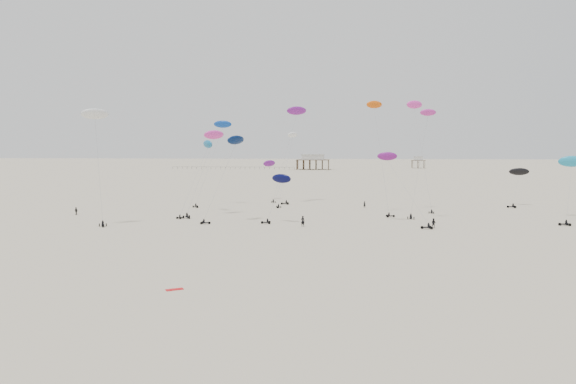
# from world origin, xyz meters

# --- Properties ---
(ground_plane) EXTENTS (900.00, 900.00, 0.00)m
(ground_plane) POSITION_xyz_m (0.00, 200.00, 0.00)
(ground_plane) COLOR #C1B199
(pavilion_main) EXTENTS (21.00, 13.00, 9.80)m
(pavilion_main) POSITION_xyz_m (-10.00, 350.00, 4.22)
(pavilion_main) COLOR brown
(pavilion_main) RESTS_ON ground
(pavilion_small) EXTENTS (9.00, 7.00, 8.00)m
(pavilion_small) POSITION_xyz_m (60.00, 380.00, 3.49)
(pavilion_small) COLOR brown
(pavilion_small) RESTS_ON ground
(pier_fence) EXTENTS (80.20, 0.20, 1.50)m
(pier_fence) POSITION_xyz_m (-62.00, 350.00, 0.77)
(pier_fence) COLOR black
(pier_fence) RESTS_ON ground
(rig_0) EXTENTS (7.77, 11.17, 18.85)m
(rig_0) POSITION_xyz_m (-19.52, 110.02, 13.26)
(rig_0) COLOR black
(rig_0) RESTS_ON ground
(rig_1) EXTENTS (5.87, 3.67, 22.63)m
(rig_1) POSITION_xyz_m (25.10, 108.86, 11.77)
(rig_1) COLOR black
(rig_1) RESTS_ON ground
(rig_2) EXTENTS (9.63, 12.41, 17.04)m
(rig_2) POSITION_xyz_m (20.49, 101.08, 8.52)
(rig_2) COLOR black
(rig_2) RESTS_ON ground
(rig_3) EXTENTS (4.56, 17.05, 21.90)m
(rig_3) POSITION_xyz_m (-4.53, 135.94, 13.07)
(rig_3) COLOR black
(rig_3) RESTS_ON ground
(rig_4) EXTENTS (8.25, 11.11, 22.24)m
(rig_4) POSITION_xyz_m (-22.21, 131.87, 16.75)
(rig_4) COLOR black
(rig_4) RESTS_ON ground
(rig_5) EXTENTS (5.27, 17.30, 20.04)m
(rig_5) POSITION_xyz_m (-21.81, 115.23, 12.66)
(rig_5) COLOR black
(rig_5) RESTS_ON ground
(rig_6) EXTENTS (6.01, 6.48, 22.24)m
(rig_6) POSITION_xyz_m (-36.61, 93.27, 16.99)
(rig_6) COLOR black
(rig_6) RESTS_ON ground
(rig_7) EXTENTS (6.10, 11.34, 25.45)m
(rig_7) POSITION_xyz_m (17.12, 117.16, 17.49)
(rig_7) COLOR black
(rig_7) RESTS_ON ground
(rig_8) EXTENTS (5.93, 4.92, 9.68)m
(rig_8) POSITION_xyz_m (-3.13, 99.97, 6.77)
(rig_8) COLOR black
(rig_8) RESTS_ON ground
(rig_9) EXTENTS (9.15, 16.80, 17.33)m
(rig_9) POSITION_xyz_m (-9.49, 143.78, 7.36)
(rig_9) COLOR black
(rig_9) RESTS_ON ground
(rig_10) EXTENTS (7.22, 9.40, 10.77)m
(rig_10) POSITION_xyz_m (53.00, 137.14, 6.72)
(rig_10) COLOR black
(rig_10) RESTS_ON ground
(rig_11) EXTENTS (8.08, 8.59, 17.45)m
(rig_11) POSITION_xyz_m (-12.88, 100.71, 12.80)
(rig_11) COLOR black
(rig_11) RESTS_ON ground
(rig_12) EXTENTS (9.78, 7.49, 25.80)m
(rig_12) POSITION_xyz_m (-3.61, 141.99, 22.19)
(rig_12) COLOR black
(rig_12) RESTS_ON ground
(rig_13) EXTENTS (6.23, 11.54, 26.01)m
(rig_13) POSITION_xyz_m (26.53, 125.65, 20.53)
(rig_13) COLOR black
(rig_13) RESTS_ON ground
(rig_14) EXTENTS (10.35, 16.61, 18.74)m
(rig_14) POSITION_xyz_m (56.29, 112.84, 9.72)
(rig_14) COLOR black
(rig_14) RESTS_ON ground
(spectator_0) EXTENTS (0.97, 0.79, 2.32)m
(spectator_0) POSITION_xyz_m (2.06, 95.09, 0.00)
(spectator_0) COLOR black
(spectator_0) RESTS_ON ground
(spectator_1) EXTENTS (1.13, 0.79, 2.11)m
(spectator_1) POSITION_xyz_m (26.00, 95.38, 0.00)
(spectator_1) COLOR black
(spectator_1) RESTS_ON ground
(spectator_2) EXTENTS (1.33, 1.13, 1.98)m
(spectator_2) POSITION_xyz_m (-48.28, 107.77, 0.00)
(spectator_2) COLOR black
(spectator_2) RESTS_ON ground
(spectator_3) EXTENTS (0.82, 0.72, 1.88)m
(spectator_3) POSITION_xyz_m (14.67, 128.25, 0.00)
(spectator_3) COLOR black
(spectator_3) RESTS_ON ground
(grounded_kite_b) EXTENTS (1.90, 1.54, 0.07)m
(grounded_kite_b) POSITION_xyz_m (-7.89, 47.73, 0.00)
(grounded_kite_b) COLOR red
(grounded_kite_b) RESTS_ON ground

